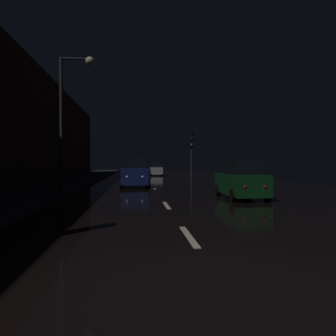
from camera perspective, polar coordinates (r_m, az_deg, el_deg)
The scene contains 9 objects.
ground at distance 29.07m, azimuth -3.31°, elevation -2.53°, with size 26.43×84.00×0.02m, color black.
sidewalk_left at distance 29.60m, azimuth -17.03°, elevation -2.35°, with size 4.40×84.00×0.15m, color #28282B.
building_facade_left at distance 27.01m, azimuth -24.01°, elevation 7.63°, with size 0.80×63.00×9.87m, color #472319.
lane_centerline at distance 14.40m, azimuth -0.74°, elevation -6.06°, with size 0.16×16.93×0.01m.
traffic_light_far_right at distance 34.48m, azimuth 4.20°, elevation 4.47°, with size 0.36×0.48×5.28m.
streetlamp_overhead at distance 16.71m, azimuth -17.04°, elevation 10.94°, with size 1.70×0.44×7.03m.
car_approaching_headlights at distance 23.61m, azimuth -5.96°, elevation -0.82°, with size 2.07×4.48×2.26m.
car_distant_taillights at distance 43.53m, azimuth -2.12°, elevation -0.24°, with size 1.69×3.66×1.84m.
car_parked_right_near at distance 16.11m, azimuth 12.96°, elevation -2.14°, with size 1.80×3.91×1.97m.
Camera 1 is at (-1.26, -4.49, 1.77)m, focal length 33.97 mm.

